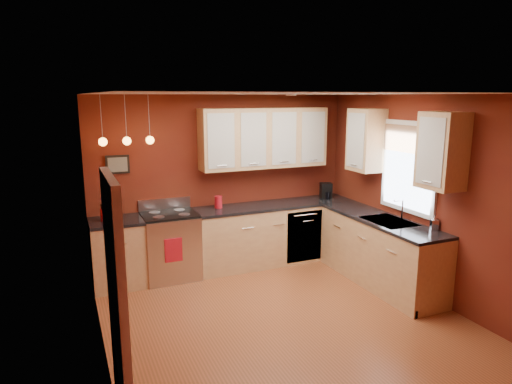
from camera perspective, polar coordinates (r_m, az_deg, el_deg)
name	(u,v)px	position (r m, az deg, el deg)	size (l,w,h in m)	color
floor	(284,320)	(5.57, 3.56, -15.64)	(4.20, 4.20, 0.00)	#994D2C
ceiling	(288,94)	(4.94, 3.96, 12.16)	(4.00, 4.20, 0.02)	white
wall_back	(224,181)	(7.00, -4.07, 1.37)	(4.00, 0.02, 2.60)	maroon
wall_front	(421,282)	(3.46, 19.97, -10.48)	(4.00, 0.02, 2.60)	maroon
wall_left	(97,234)	(4.59, -19.21, -4.93)	(0.02, 4.20, 2.60)	maroon
wall_right	(425,197)	(6.25, 20.32, -0.62)	(0.02, 4.20, 2.60)	maroon
base_cabinets_back_left	(118,254)	(6.58, -16.87, -7.47)	(0.70, 0.60, 0.90)	tan
base_cabinets_back_right	(275,234)	(7.20, 2.34, -5.27)	(2.54, 0.60, 0.90)	tan
base_cabinets_right	(380,252)	(6.61, 15.19, -7.29)	(0.60, 2.10, 0.90)	tan
counter_back_left	(116,221)	(6.44, -17.12, -3.52)	(0.70, 0.62, 0.04)	black
counter_back_right	(275,205)	(7.08, 2.38, -1.63)	(2.54, 0.62, 0.04)	black
counter_right	(381,220)	(6.47, 15.42, -3.35)	(0.62, 2.10, 0.04)	black
gas_range	(171,245)	(6.68, -10.62, -6.58)	(0.76, 0.64, 1.11)	#B9B9BE
dishwasher_front	(304,236)	(7.12, 6.06, -5.53)	(0.60, 0.02, 0.80)	#B9B9BE
sink	(389,223)	(6.36, 16.27, -3.71)	(0.50, 0.70, 0.33)	gray
window	(409,164)	(6.38, 18.57, 3.30)	(0.06, 1.02, 1.22)	white
door_left_wall	(118,314)	(3.57, -16.84, -14.41)	(0.12, 0.82, 2.05)	white
upper_cabinets_back	(264,138)	(6.97, 1.03, 6.75)	(2.00, 0.35, 0.90)	tan
upper_cabinets_right	(400,145)	(6.27, 17.54, 5.63)	(0.35, 1.95, 0.90)	tan
wall_picture	(118,165)	(6.58, -16.91, 3.31)	(0.32, 0.03, 0.26)	black
pendant_lights	(127,140)	(6.23, -15.84, 6.23)	(0.71, 0.11, 0.66)	gray
red_canister	(218,202)	(6.81, -4.72, -1.25)	(0.12, 0.12, 0.18)	#B51320
red_vase	(105,215)	(6.40, -18.40, -2.71)	(0.11, 0.11, 0.17)	#B51320
flowers	(104,203)	(6.37, -18.49, -1.32)	(0.10, 0.10, 0.19)	#B51320
coffee_maker	(326,191)	(7.50, 8.76, 0.09)	(0.21, 0.20, 0.25)	black
soap_pump	(434,222)	(6.10, 21.41, -3.54)	(0.09, 0.09, 0.19)	white
dish_towel	(174,250)	(6.35, -10.27, -7.17)	(0.24, 0.02, 0.33)	#B51320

